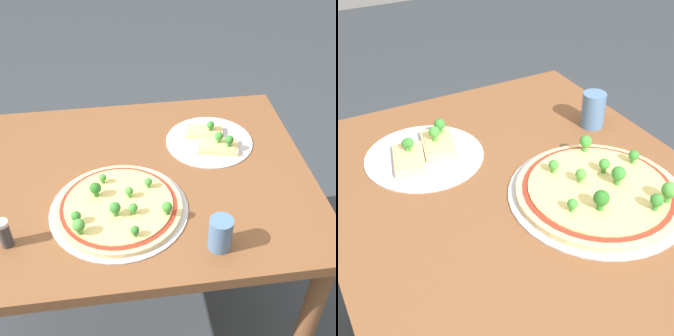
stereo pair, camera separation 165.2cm
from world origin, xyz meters
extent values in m
cube|color=brown|center=(0.00, 0.00, 0.70)|extent=(1.10, 0.84, 0.04)
cylinder|color=brown|center=(-0.49, -0.36, 0.34)|extent=(0.06, 0.06, 0.68)
cylinder|color=brown|center=(-0.49, 0.36, 0.34)|extent=(0.06, 0.06, 0.68)
cylinder|color=#B7B7BC|center=(0.05, 0.14, 0.72)|extent=(0.39, 0.39, 0.00)
cylinder|color=#E5C17F|center=(0.05, 0.14, 0.73)|extent=(0.36, 0.36, 0.01)
cylinder|color=#A82D1E|center=(0.05, 0.14, 0.74)|extent=(0.33, 0.33, 0.00)
cylinder|color=#EACC75|center=(0.05, 0.14, 0.74)|extent=(0.31, 0.31, 0.00)
sphere|color=#286B23|center=(0.12, 0.09, 0.77)|extent=(0.03, 0.03, 0.03)
cylinder|color=#37742D|center=(0.12, 0.09, 0.75)|extent=(0.01, 0.01, 0.01)
sphere|color=#479338|center=(0.16, 0.23, 0.77)|extent=(0.03, 0.03, 0.03)
cylinder|color=#51973E|center=(0.16, 0.23, 0.75)|extent=(0.02, 0.02, 0.02)
sphere|color=#479338|center=(0.02, 0.11, 0.77)|extent=(0.02, 0.02, 0.02)
cylinder|color=#51973E|center=(0.02, 0.11, 0.75)|extent=(0.01, 0.01, 0.01)
sphere|color=#3D8933|center=(0.02, 0.18, 0.77)|extent=(0.03, 0.03, 0.03)
cylinder|color=#488E3A|center=(0.02, 0.18, 0.75)|extent=(0.01, 0.01, 0.01)
sphere|color=#3D8933|center=(-0.04, 0.08, 0.76)|extent=(0.02, 0.02, 0.02)
cylinder|color=#488E3A|center=(-0.04, 0.08, 0.75)|extent=(0.01, 0.01, 0.01)
sphere|color=#3D8933|center=(0.09, 0.04, 0.76)|extent=(0.02, 0.02, 0.02)
cylinder|color=#488E3A|center=(0.09, 0.04, 0.75)|extent=(0.01, 0.01, 0.01)
sphere|color=#3D8933|center=(-0.07, 0.19, 0.77)|extent=(0.03, 0.03, 0.03)
cylinder|color=#488E3A|center=(-0.07, 0.19, 0.75)|extent=(0.01, 0.01, 0.01)
sphere|color=#337A2D|center=(0.17, 0.19, 0.77)|extent=(0.03, 0.03, 0.03)
cylinder|color=#3F8136|center=(0.17, 0.19, 0.75)|extent=(0.01, 0.01, 0.01)
sphere|color=#337A2D|center=(0.02, 0.26, 0.77)|extent=(0.02, 0.02, 0.02)
cylinder|color=#3F8136|center=(0.02, 0.26, 0.75)|extent=(0.01, 0.01, 0.01)
sphere|color=#337A2D|center=(0.07, 0.18, 0.77)|extent=(0.03, 0.03, 0.03)
cylinder|color=#3F8136|center=(0.07, 0.18, 0.75)|extent=(0.01, 0.01, 0.01)
cylinder|color=#B7B7BC|center=(-0.27, -0.15, 0.72)|extent=(0.29, 0.29, 0.00)
cube|color=#E5C17F|center=(-0.26, -0.19, 0.73)|extent=(0.14, 0.10, 0.02)
cube|color=#EACC75|center=(-0.26, -0.19, 0.74)|extent=(0.12, 0.08, 0.00)
sphere|color=#337A2D|center=(-0.28, -0.18, 0.77)|extent=(0.02, 0.02, 0.02)
cylinder|color=#3F8136|center=(-0.28, -0.18, 0.75)|extent=(0.01, 0.01, 0.01)
sphere|color=#337A2D|center=(-0.28, -0.18, 0.76)|extent=(0.02, 0.02, 0.02)
cylinder|color=#3F8136|center=(-0.28, -0.18, 0.75)|extent=(0.01, 0.01, 0.01)
cube|color=#E5C17F|center=(-0.29, -0.10, 0.73)|extent=(0.15, 0.11, 0.02)
cube|color=#EACC75|center=(-0.29, -0.10, 0.74)|extent=(0.12, 0.09, 0.00)
sphere|color=#337A2D|center=(-0.32, -0.08, 0.77)|extent=(0.03, 0.03, 0.03)
cylinder|color=#3F8136|center=(-0.32, -0.08, 0.75)|extent=(0.01, 0.01, 0.01)
sphere|color=#3D8933|center=(-0.29, -0.11, 0.77)|extent=(0.03, 0.03, 0.03)
cylinder|color=#488E3A|center=(-0.29, -0.11, 0.75)|extent=(0.01, 0.01, 0.01)
cylinder|color=#4C7099|center=(-0.20, 0.31, 0.77)|extent=(0.06, 0.06, 0.10)
camera|label=1|loc=(0.05, 1.09, 1.66)|focal=50.00mm
camera|label=2|loc=(0.66, -0.42, 1.37)|focal=50.00mm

